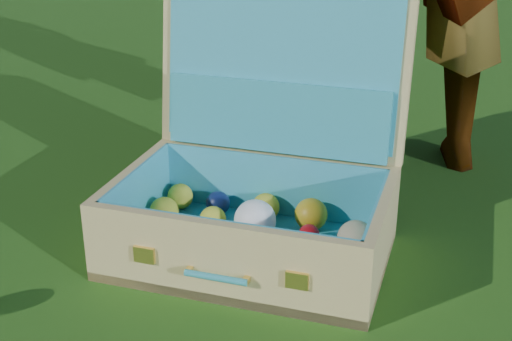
# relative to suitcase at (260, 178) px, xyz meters

# --- Properties ---
(ground) EXTENTS (60.00, 60.00, 0.00)m
(ground) POSITION_rel_suitcase_xyz_m (-0.11, -0.24, -0.17)
(ground) COLOR #215114
(ground) RESTS_ON ground
(suitcase) EXTENTS (0.70, 0.60, 0.60)m
(suitcase) POSITION_rel_suitcase_xyz_m (0.00, 0.00, 0.00)
(suitcase) COLOR #DDC177
(suitcase) RESTS_ON ground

